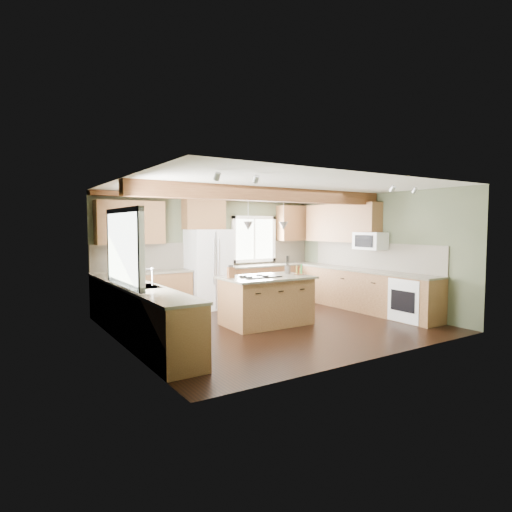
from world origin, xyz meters
TOP-DOWN VIEW (x-y plane):
  - floor at (0.00, 0.00)m, footprint 5.60×5.60m
  - ceiling at (0.00, 0.00)m, footprint 5.60×5.60m
  - wall_back at (0.00, 2.50)m, footprint 5.60×0.00m
  - wall_left at (-2.80, 0.00)m, footprint 0.00×5.00m
  - wall_right at (2.80, 0.00)m, footprint 0.00×5.00m
  - ceiling_beam at (0.00, 0.10)m, footprint 5.55×0.26m
  - soffit_trim at (0.00, 2.40)m, footprint 5.55×0.20m
  - backsplash_back at (0.00, 2.48)m, footprint 5.58×0.03m
  - backsplash_right at (2.78, 0.05)m, footprint 0.03×3.70m
  - base_cab_back_left at (-1.79, 2.20)m, footprint 2.02×0.60m
  - counter_back_left at (-1.79, 2.20)m, footprint 2.06×0.64m
  - base_cab_back_right at (1.49, 2.20)m, footprint 2.62×0.60m
  - counter_back_right at (1.49, 2.20)m, footprint 2.66×0.64m
  - base_cab_left at (-2.50, 0.05)m, footprint 0.60×3.70m
  - counter_left at (-2.50, 0.05)m, footprint 0.64×3.74m
  - base_cab_right at (2.50, 0.05)m, footprint 0.60×3.70m
  - counter_right at (2.50, 0.05)m, footprint 0.64×3.74m
  - upper_cab_back_left at (-1.99, 2.33)m, footprint 1.40×0.35m
  - upper_cab_over_fridge at (-0.30, 2.33)m, footprint 0.96×0.35m
  - upper_cab_right at (2.62, 0.90)m, footprint 0.35×2.20m
  - upper_cab_back_corner at (2.30, 2.33)m, footprint 0.90×0.35m
  - window_left at (-2.78, 0.05)m, footprint 0.04×1.60m
  - window_back at (1.15, 2.48)m, footprint 1.10×0.04m
  - sink at (-2.50, 0.05)m, footprint 0.50×0.65m
  - faucet at (-2.32, 0.05)m, footprint 0.02×0.02m
  - dishwasher at (-2.49, -1.25)m, footprint 0.60×0.60m
  - oven at (2.49, -1.25)m, footprint 0.60×0.72m
  - microwave at (2.58, -0.05)m, footprint 0.40×0.70m
  - pendant_left at (-0.47, 0.11)m, footprint 0.18×0.18m
  - pendant_right at (0.32, 0.09)m, footprint 0.18×0.18m
  - refrigerator at (-0.30, 2.12)m, footprint 0.90×0.74m
  - island at (-0.08, 0.10)m, footprint 1.60×1.00m
  - island_top at (-0.08, 0.10)m, footprint 1.71×1.11m
  - cooktop at (-0.21, 0.10)m, footprint 0.70×0.47m
  - knife_block at (-0.76, 0.26)m, footprint 0.12×0.09m
  - utensil_crock at (0.58, 0.30)m, footprint 0.15×0.15m
  - bottle_tray at (0.67, 0.03)m, footprint 0.25×0.25m

SIDE VIEW (x-z plane):
  - floor at x=0.00m, z-range 0.00..0.00m
  - dishwasher at x=-2.49m, z-range 0.01..0.85m
  - oven at x=2.49m, z-range 0.01..0.85m
  - base_cab_back_left at x=-1.79m, z-range 0.00..0.88m
  - base_cab_back_right at x=1.49m, z-range 0.00..0.88m
  - base_cab_left at x=-2.50m, z-range 0.00..0.88m
  - base_cab_right at x=2.50m, z-range 0.00..0.88m
  - island at x=-0.08m, z-range 0.00..0.88m
  - counter_back_left at x=-1.79m, z-range 0.88..0.92m
  - counter_back_right at x=1.49m, z-range 0.88..0.92m
  - counter_left at x=-2.50m, z-range 0.88..0.92m
  - counter_right at x=2.50m, z-range 0.88..0.92m
  - refrigerator at x=-0.30m, z-range 0.00..1.80m
  - island_top at x=-0.08m, z-range 0.88..0.92m
  - sink at x=-2.50m, z-range 0.89..0.92m
  - cooktop at x=-0.21m, z-range 0.92..0.94m
  - utensil_crock at x=0.58m, z-range 0.92..1.08m
  - bottle_tray at x=0.67m, z-range 0.92..1.11m
  - knife_block at x=-0.76m, z-range 0.92..1.12m
  - faucet at x=-2.32m, z-range 0.91..1.19m
  - backsplash_back at x=0.00m, z-range 0.92..1.50m
  - backsplash_right at x=2.78m, z-range 0.92..1.50m
  - wall_back at x=0.00m, z-range -1.50..4.10m
  - wall_left at x=-2.80m, z-range -1.20..3.80m
  - wall_right at x=2.80m, z-range -1.20..3.80m
  - window_back at x=1.15m, z-range 1.05..2.05m
  - window_left at x=-2.78m, z-range 1.02..2.08m
  - microwave at x=2.58m, z-range 1.36..1.74m
  - pendant_left at x=-0.47m, z-range 1.80..1.96m
  - pendant_right at x=0.32m, z-range 1.80..1.96m
  - upper_cab_back_left at x=-1.99m, z-range 1.50..2.40m
  - upper_cab_right at x=2.62m, z-range 1.50..2.40m
  - upper_cab_back_corner at x=2.30m, z-range 1.50..2.40m
  - upper_cab_over_fridge at x=-0.30m, z-range 1.80..2.50m
  - ceiling_beam at x=0.00m, z-range 2.34..2.60m
  - soffit_trim at x=0.00m, z-range 2.49..2.59m
  - ceiling at x=0.00m, z-range 2.60..2.60m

